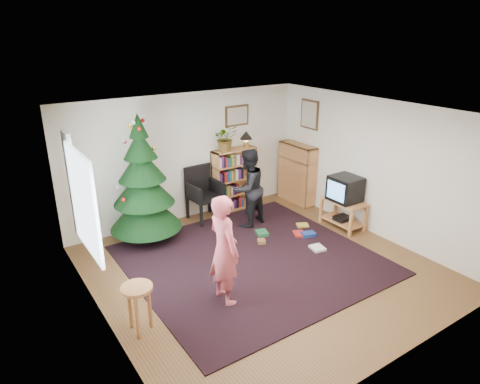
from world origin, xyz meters
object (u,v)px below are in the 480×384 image
picture_back (237,116)px  crt_tv (345,189)px  armchair (202,191)px  potted_plant (226,138)px  picture_right (310,114)px  stool (138,297)px  table_lamp (246,136)px  tv_stand (343,211)px  person_by_chair (248,188)px  bookshelf_back (234,178)px  bookshelf_right (297,173)px  person_standing (224,250)px  christmas_tree (144,190)px

picture_back → crt_tv: size_ratio=1.02×
armchair → potted_plant: bearing=3.1°
picture_right → stool: 5.33m
picture_right → table_lamp: bearing=153.6°
picture_right → tv_stand: picture_right is taller
stool → person_by_chair: person_by_chair is taller
tv_stand → armchair: bearing=137.2°
potted_plant → armchair: bearing=-173.8°
picture_right → stool: picture_right is taller
crt_tv → table_lamp: bearing=115.4°
armchair → table_lamp: 1.46m
bookshelf_back → bookshelf_right: size_ratio=1.00×
picture_right → person_standing: size_ratio=0.38×
picture_back → stool: (-3.35, -2.83, -1.44)m
bookshelf_back → table_lamp: table_lamp is taller
person_by_chair → picture_right: bearing=176.3°
bookshelf_back → crt_tv: 2.31m
picture_right → armchair: bearing=167.1°
bookshelf_back → table_lamp: size_ratio=3.78×
stool → picture_right: bearing=24.3°
bookshelf_back → person_by_chair: (-0.26, -0.88, 0.10)m
bookshelf_right → armchair: bearing=80.2°
christmas_tree → picture_right: bearing=-3.8°
picture_back → person_standing: 3.74m
bookshelf_back → person_standing: 3.35m
christmas_tree → armchair: 1.40m
bookshelf_back → stool: (-3.19, -2.70, -0.16)m
bookshelf_back → crt_tv: size_ratio=2.40×
crt_tv → person_standing: 3.26m
person_standing → potted_plant: (1.74, 2.73, 0.76)m
bookshelf_back → tv_stand: bookshelf_back is taller
picture_right → bookshelf_back: bearing=158.4°
christmas_tree → person_standing: christmas_tree is taller
christmas_tree → person_by_chair: bearing=-15.7°
stool → potted_plant: bearing=42.1°
armchair → potted_plant: (0.61, 0.07, 0.98)m
bookshelf_right → christmas_tree: bearing=88.5°
christmas_tree → stool: size_ratio=3.52×
tv_stand → crt_tv: crt_tv is taller
bookshelf_right → tv_stand: size_ratio=1.57×
bookshelf_right → crt_tv: bookshelf_right is taller
picture_right → crt_tv: picture_right is taller
picture_right → stool: (-4.68, -2.11, -1.44)m
christmas_tree → bookshelf_right: bearing=-1.5°
stool → person_standing: 1.28m
bookshelf_back → bookshelf_right: 1.42m
picture_back → tv_stand: size_ratio=0.66×
crt_tv → potted_plant: potted_plant is taller
bookshelf_back → potted_plant: size_ratio=2.49×
picture_right → person_by_chair: 2.12m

